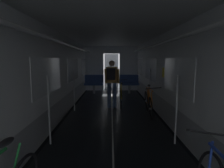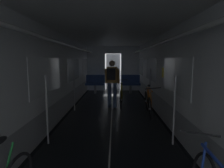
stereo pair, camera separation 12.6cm
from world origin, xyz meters
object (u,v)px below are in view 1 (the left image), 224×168
Objects in this scene: bicycle_orange at (149,103)px; person_cyclist_aisle at (112,80)px; bench_seat_far_left at (94,82)px; bench_seat_far_right at (129,82)px; bicycle_yellow_in_aisle at (121,96)px.

person_cyclist_aisle is (-1.14, 0.92, 0.63)m from bicycle_orange.
bench_seat_far_left is 1.00× the size of bench_seat_far_right.
bench_seat_far_right reaches higher than bicycle_orange.
bicycle_orange is at bearing -62.44° from bench_seat_far_left.
person_cyclist_aisle is at bearing -73.24° from bench_seat_far_left.
bench_seat_far_right is 3.15m from person_cyclist_aisle.
bicycle_yellow_in_aisle is at bearing -101.71° from bench_seat_far_right.
bicycle_orange is 1.00× the size of person_cyclist_aisle.
bench_seat_far_left reaches higher than bicycle_orange.
bench_seat_far_right is at bearing 73.15° from person_cyclist_aisle.
bench_seat_far_left and bench_seat_far_right have the same top height.
bicycle_yellow_in_aisle is (0.34, 0.27, -0.63)m from person_cyclist_aisle.
person_cyclist_aisle reaches higher than bicycle_yellow_in_aisle.
person_cyclist_aisle is at bearing -106.85° from bench_seat_far_right.
bicycle_yellow_in_aisle is (-0.56, -2.71, -0.18)m from bench_seat_far_right.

